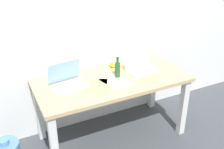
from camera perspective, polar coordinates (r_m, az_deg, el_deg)
ground_plane at (r=3.29m, az=-0.00°, el=-12.36°), size 8.00×8.00×0.00m
back_wall at (r=3.04m, az=-3.63°, el=11.94°), size 5.20×0.08×2.60m
desk at (r=2.93m, az=-0.00°, el=-2.67°), size 1.61×0.74×0.74m
laptop_left at (r=2.76m, az=-9.23°, el=-1.32°), size 0.36×0.29×0.24m
laptop_right at (r=3.04m, az=6.06°, el=1.75°), size 0.36×0.25×0.24m
beer_bottle at (r=2.87m, az=1.14°, el=1.05°), size 0.06×0.06×0.23m
computer_mouse at (r=3.14m, az=-0.00°, el=1.96°), size 0.07×0.11×0.03m
paper_sheet_front_right at (r=2.95m, az=7.23°, el=-0.37°), size 0.32×0.36×0.00m
paper_yellow_folder at (r=2.75m, az=-3.22°, el=-2.32°), size 0.32×0.36×0.00m
paper_sheet_center at (r=2.82m, az=0.61°, el=-1.48°), size 0.29×0.34×0.00m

